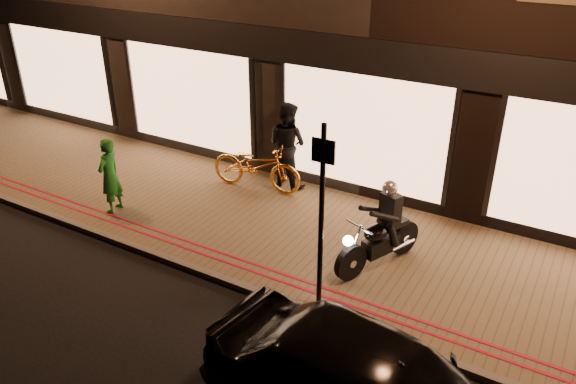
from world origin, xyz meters
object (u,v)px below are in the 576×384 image
(sign_post, at_px, (322,210))
(bicycle_gold, at_px, (256,166))
(person_green, at_px, (110,176))
(motorcycle, at_px, (381,234))

(sign_post, bearing_deg, bicycle_gold, 136.40)
(bicycle_gold, height_order, person_green, person_green)
(motorcycle, bearing_deg, person_green, -148.65)
(bicycle_gold, xyz_separation_m, person_green, (-1.97, -2.34, 0.24))
(sign_post, height_order, bicycle_gold, sign_post)
(motorcycle, xyz_separation_m, person_green, (-5.45, -0.91, 0.17))
(motorcycle, height_order, bicycle_gold, motorcycle)
(sign_post, xyz_separation_m, bicycle_gold, (-3.07, 2.93, -1.13))
(motorcycle, xyz_separation_m, bicycle_gold, (-3.48, 1.43, -0.07))
(person_green, bearing_deg, sign_post, 73.28)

